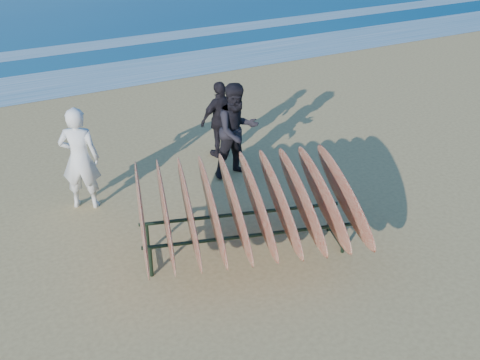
{
  "coord_description": "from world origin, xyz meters",
  "views": [
    {
      "loc": [
        -4.01,
        -6.62,
        5.32
      ],
      "look_at": [
        0.0,
        0.8,
        0.95
      ],
      "focal_mm": 45.0,
      "sensor_mm": 36.0,
      "label": 1
    }
  ],
  "objects_px": {
    "person_white": "(80,158)",
    "person_dark_b": "(221,119)",
    "surfboard_rack": "(245,204)",
    "person_dark_a": "(237,131)"
  },
  "relations": [
    {
      "from": "person_white",
      "to": "person_dark_b",
      "type": "distance_m",
      "value": 3.18
    },
    {
      "from": "surfboard_rack",
      "to": "person_dark_b",
      "type": "distance_m",
      "value": 3.62
    },
    {
      "from": "person_dark_b",
      "to": "person_white",
      "type": "bearing_deg",
      "value": 7.15
    },
    {
      "from": "person_dark_a",
      "to": "person_dark_b",
      "type": "distance_m",
      "value": 0.98
    },
    {
      "from": "person_white",
      "to": "person_dark_b",
      "type": "xyz_separation_m",
      "value": [
        3.08,
        0.76,
        -0.13
      ]
    },
    {
      "from": "surfboard_rack",
      "to": "person_white",
      "type": "height_order",
      "value": "person_white"
    },
    {
      "from": "surfboard_rack",
      "to": "person_dark_a",
      "type": "distance_m",
      "value": 2.68
    },
    {
      "from": "surfboard_rack",
      "to": "person_white",
      "type": "relative_size",
      "value": 2.05
    },
    {
      "from": "surfboard_rack",
      "to": "person_dark_a",
      "type": "height_order",
      "value": "person_dark_a"
    },
    {
      "from": "person_white",
      "to": "surfboard_rack",
      "type": "bearing_deg",
      "value": 152.79
    }
  ]
}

